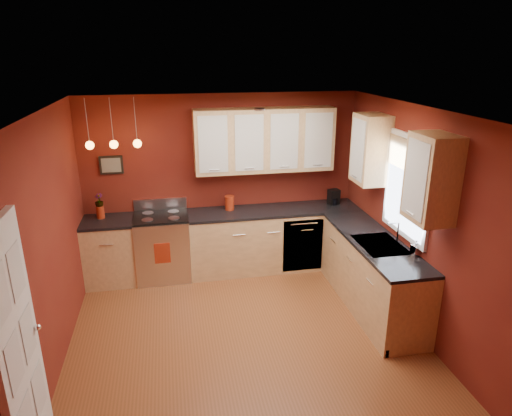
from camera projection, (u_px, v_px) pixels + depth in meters
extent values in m
plane|color=brown|center=(247.00, 341.00, 5.25)|extent=(4.20, 4.20, 0.00)
cube|color=white|center=(245.00, 113.00, 4.40)|extent=(4.00, 4.20, 0.02)
cube|color=maroon|center=(222.00, 183.00, 6.77)|extent=(4.00, 0.02, 2.60)
cube|color=maroon|center=(303.00, 364.00, 2.88)|extent=(4.00, 0.02, 2.60)
cube|color=maroon|center=(45.00, 252.00, 4.46)|extent=(0.02, 4.20, 2.60)
cube|color=maroon|center=(419.00, 224.00, 5.18)|extent=(0.02, 4.20, 2.60)
cube|color=#DFB177|center=(111.00, 252.00, 6.48)|extent=(0.70, 0.60, 0.90)
cube|color=#DFB177|center=(274.00, 240.00, 6.90)|extent=(2.54, 0.60, 0.90)
cube|color=#DFB177|center=(372.00, 275.00, 5.83)|extent=(0.60, 2.10, 0.90)
cube|color=black|center=(107.00, 221.00, 6.32)|extent=(0.70, 0.62, 0.04)
cube|color=black|center=(274.00, 210.00, 6.75)|extent=(2.54, 0.62, 0.04)
cube|color=black|center=(375.00, 241.00, 5.67)|extent=(0.62, 2.10, 0.04)
cube|color=silver|center=(163.00, 248.00, 6.60)|extent=(0.76, 0.64, 0.92)
cube|color=black|center=(163.00, 255.00, 6.32)|extent=(0.55, 0.02, 0.32)
cylinder|color=silver|center=(162.00, 239.00, 6.23)|extent=(0.60, 0.02, 0.02)
cube|color=black|center=(161.00, 217.00, 6.45)|extent=(0.76, 0.60, 0.03)
cylinder|color=#96979C|center=(147.00, 220.00, 6.28)|extent=(0.16, 0.16, 0.01)
cylinder|color=#96979C|center=(174.00, 218.00, 6.34)|extent=(0.16, 0.16, 0.01)
cylinder|color=#96979C|center=(148.00, 213.00, 6.54)|extent=(0.16, 0.16, 0.01)
cylinder|color=#96979C|center=(173.00, 211.00, 6.60)|extent=(0.16, 0.16, 0.01)
cube|color=silver|center=(160.00, 204.00, 6.69)|extent=(0.76, 0.04, 0.16)
cube|color=silver|center=(303.00, 245.00, 6.70)|extent=(0.60, 0.02, 0.80)
cube|color=#96979C|center=(380.00, 246.00, 5.54)|extent=(0.50, 0.70, 0.05)
cube|color=black|center=(374.00, 241.00, 5.70)|extent=(0.42, 0.30, 0.02)
cube|color=black|center=(386.00, 253.00, 5.38)|extent=(0.42, 0.30, 0.02)
cylinder|color=white|center=(398.00, 232.00, 5.52)|extent=(0.02, 0.02, 0.28)
cylinder|color=white|center=(394.00, 223.00, 5.47)|extent=(0.16, 0.02, 0.02)
cube|color=white|center=(408.00, 187.00, 5.34)|extent=(0.04, 1.02, 1.22)
cube|color=white|center=(407.00, 187.00, 5.34)|extent=(0.01, 0.90, 1.10)
cube|color=#97784B|center=(409.00, 156.00, 5.22)|extent=(0.02, 0.96, 0.36)
cube|color=white|center=(17.00, 350.00, 3.45)|extent=(0.06, 0.82, 2.05)
cube|color=silver|center=(0.00, 295.00, 3.10)|extent=(0.00, 0.28, 0.40)
cube|color=silver|center=(16.00, 271.00, 3.43)|extent=(0.00, 0.28, 0.40)
cube|color=silver|center=(15.00, 362.00, 3.28)|extent=(0.00, 0.28, 0.40)
cube|color=silver|center=(28.00, 333.00, 3.61)|extent=(0.00, 0.28, 0.40)
cube|color=silver|center=(39.00, 389.00, 3.79)|extent=(0.00, 0.28, 0.40)
sphere|color=white|center=(37.00, 327.00, 3.77)|extent=(0.06, 0.06, 0.06)
cube|color=#DFB177|center=(264.00, 140.00, 6.50)|extent=(2.00, 0.35, 0.90)
cube|color=#DFB177|center=(397.00, 162.00, 5.24)|extent=(0.35, 1.95, 0.90)
cube|color=black|center=(111.00, 165.00, 6.36)|extent=(0.32, 0.03, 0.26)
cylinder|color=#96979C|center=(87.00, 122.00, 5.80)|extent=(0.01, 0.01, 0.60)
sphere|color=#FFA53F|center=(90.00, 145.00, 5.90)|extent=(0.11, 0.11, 0.11)
cylinder|color=#96979C|center=(111.00, 121.00, 5.86)|extent=(0.01, 0.01, 0.60)
sphere|color=#FFA53F|center=(114.00, 144.00, 5.95)|extent=(0.11, 0.11, 0.11)
cylinder|color=#96979C|center=(135.00, 121.00, 5.91)|extent=(0.01, 0.01, 0.60)
sphere|color=#FFA53F|center=(137.00, 144.00, 6.01)|extent=(0.11, 0.11, 0.11)
cylinder|color=maroon|center=(230.00, 203.00, 6.69)|extent=(0.13, 0.13, 0.20)
cylinder|color=maroon|center=(229.00, 197.00, 6.65)|extent=(0.14, 0.14, 0.02)
cylinder|color=maroon|center=(100.00, 212.00, 6.36)|extent=(0.11, 0.11, 0.18)
imported|color=maroon|center=(99.00, 201.00, 6.30)|extent=(0.15, 0.15, 0.20)
cube|color=black|center=(334.00, 197.00, 6.94)|extent=(0.18, 0.16, 0.23)
cylinder|color=black|center=(335.00, 201.00, 6.91)|extent=(0.10, 0.10, 0.10)
imported|color=white|center=(416.00, 248.00, 5.20)|extent=(0.11, 0.11, 0.19)
cube|color=maroon|center=(162.00, 253.00, 6.28)|extent=(0.22, 0.01, 0.29)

